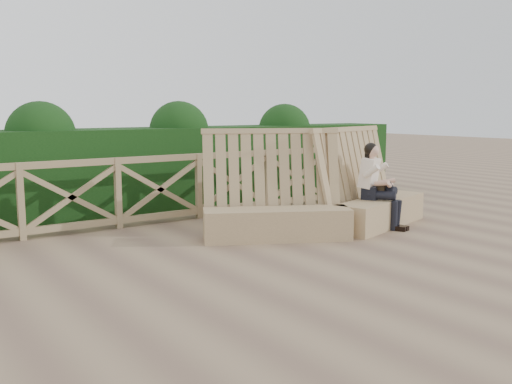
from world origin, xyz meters
TOP-DOWN VIEW (x-y plane):
  - ground at (0.00, 0.00)m, footprint 60.00×60.00m
  - bench at (1.78, 1.43)m, footprint 4.00×1.65m
  - woman at (2.58, 1.23)m, footprint 0.53×0.82m
  - guardrail at (0.00, 3.50)m, footprint 10.10×0.09m
  - hedge at (0.00, 4.70)m, footprint 12.00×1.20m

SIDE VIEW (x-z plane):
  - ground at x=0.00m, z-range 0.00..0.00m
  - bench at x=1.78m, z-range -0.39..1.18m
  - guardrail at x=0.00m, z-range 0.00..1.10m
  - woman at x=2.58m, z-range 0.06..1.38m
  - hedge at x=0.00m, z-range 0.00..1.50m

